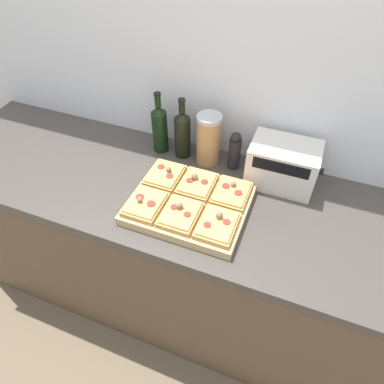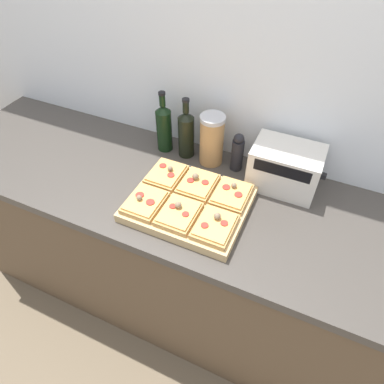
# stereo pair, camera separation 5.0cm
# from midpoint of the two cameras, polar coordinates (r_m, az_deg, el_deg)

# --- Properties ---
(ground_plane) EXTENTS (12.00, 12.00, 0.00)m
(ground_plane) POSITION_cam_midpoint_polar(r_m,az_deg,el_deg) (2.02, -0.94, -25.99)
(ground_plane) COLOR brown
(wall_back) EXTENTS (6.00, 0.06, 2.50)m
(wall_back) POSITION_cam_midpoint_polar(r_m,az_deg,el_deg) (1.47, 10.23, 17.23)
(wall_back) COLOR silver
(wall_back) RESTS_ON ground_plane
(kitchen_counter) EXTENTS (2.63, 0.67, 0.91)m
(kitchen_counter) POSITION_cam_midpoint_polar(r_m,az_deg,el_deg) (1.75, 3.44, -11.77)
(kitchen_counter) COLOR brown
(kitchen_counter) RESTS_ON ground_plane
(cutting_board) EXTENTS (0.45, 0.37, 0.04)m
(cutting_board) POSITION_cam_midpoint_polar(r_m,az_deg,el_deg) (1.34, 0.54, -2.02)
(cutting_board) COLOR tan
(cutting_board) RESTS_ON kitchen_counter
(pizza_slice_back_left) EXTENTS (0.13, 0.17, 0.05)m
(pizza_slice_back_left) POSITION_cam_midpoint_polar(r_m,az_deg,el_deg) (1.42, -3.29, 2.99)
(pizza_slice_back_left) COLOR tan
(pizza_slice_back_left) RESTS_ON cutting_board
(pizza_slice_back_center) EXTENTS (0.13, 0.17, 0.05)m
(pizza_slice_back_center) POSITION_cam_midpoint_polar(r_m,az_deg,el_deg) (1.38, 2.03, 1.37)
(pizza_slice_back_center) COLOR tan
(pizza_slice_back_center) RESTS_ON cutting_board
(pizza_slice_back_right) EXTENTS (0.13, 0.17, 0.05)m
(pizza_slice_back_right) POSITION_cam_midpoint_polar(r_m,az_deg,el_deg) (1.35, 7.69, -0.38)
(pizza_slice_back_right) COLOR tan
(pizza_slice_back_right) RESTS_ON cutting_board
(pizza_slice_front_left) EXTENTS (0.13, 0.17, 0.05)m
(pizza_slice_front_left) POSITION_cam_midpoint_polar(r_m,az_deg,el_deg) (1.31, -6.78, -1.67)
(pizza_slice_front_left) COLOR tan
(pizza_slice_front_left) RESTS_ON cutting_board
(pizza_slice_front_center) EXTENTS (0.13, 0.17, 0.05)m
(pizza_slice_front_center) POSITION_cam_midpoint_polar(r_m,az_deg,el_deg) (1.26, -1.08, -3.60)
(pizza_slice_front_center) COLOR tan
(pizza_slice_front_center) RESTS_ON cutting_board
(pizza_slice_front_right) EXTENTS (0.13, 0.17, 0.05)m
(pizza_slice_front_right) POSITION_cam_midpoint_polar(r_m,az_deg,el_deg) (1.23, 5.03, -5.64)
(pizza_slice_front_right) COLOR tan
(pizza_slice_front_right) RESTS_ON cutting_board
(olive_oil_bottle) EXTENTS (0.07, 0.07, 0.29)m
(olive_oil_bottle) POSITION_cam_midpoint_polar(r_m,az_deg,el_deg) (1.58, -3.76, 10.77)
(olive_oil_bottle) COLOR black
(olive_oil_bottle) RESTS_ON kitchen_counter
(wine_bottle) EXTENTS (0.07, 0.07, 0.29)m
(wine_bottle) POSITION_cam_midpoint_polar(r_m,az_deg,el_deg) (1.54, -0.03, 9.77)
(wine_bottle) COLOR black
(wine_bottle) RESTS_ON kitchen_counter
(grain_jar_tall) EXTENTS (0.11, 0.11, 0.23)m
(grain_jar_tall) POSITION_cam_midpoint_polar(r_m,az_deg,el_deg) (1.50, 4.27, 8.67)
(grain_jar_tall) COLOR #AD7F4C
(grain_jar_tall) RESTS_ON kitchen_counter
(pepper_mill) EXTENTS (0.05, 0.05, 0.18)m
(pepper_mill) POSITION_cam_midpoint_polar(r_m,az_deg,el_deg) (1.49, 8.55, 6.57)
(pepper_mill) COLOR black
(pepper_mill) RESTS_ON kitchen_counter
(toaster_oven) EXTENTS (0.30, 0.19, 0.19)m
(toaster_oven) POSITION_cam_midpoint_polar(r_m,az_deg,el_deg) (1.44, 16.20, 3.91)
(toaster_oven) COLOR beige
(toaster_oven) RESTS_ON kitchen_counter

